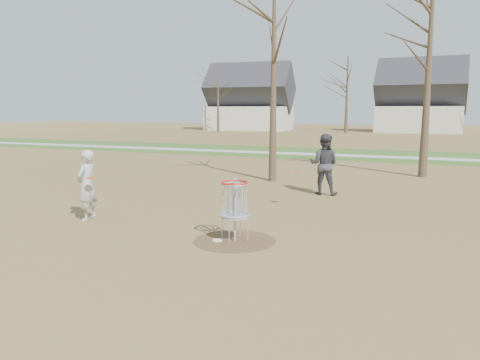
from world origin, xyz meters
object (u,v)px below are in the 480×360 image
Objects in this scene: player_standing at (87,185)px; player_throwing at (324,164)px; disc_golf_basket at (235,200)px; disc_grounded at (217,240)px.

player_throwing is (4.79, 5.99, 0.11)m from player_standing.
player_standing is at bearing 175.36° from disc_golf_basket.
player_throwing reaches higher than disc_grounded.
disc_golf_basket is at bearing 83.94° from player_throwing.
disc_golf_basket is (0.34, 0.16, 0.89)m from disc_grounded.
disc_golf_basket is at bearing 79.41° from player_standing.
player_throwing is at bearing 135.41° from player_standing.
player_throwing is at bearing 82.38° from disc_grounded.
player_throwing reaches higher than disc_golf_basket.
player_standing reaches higher than disc_grounded.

